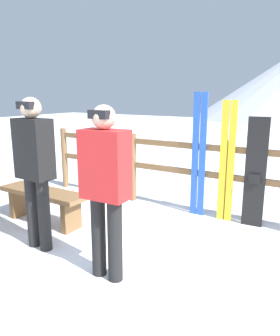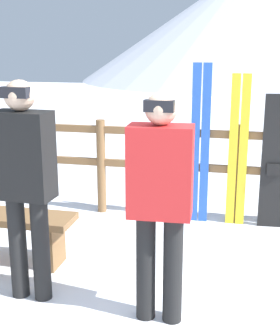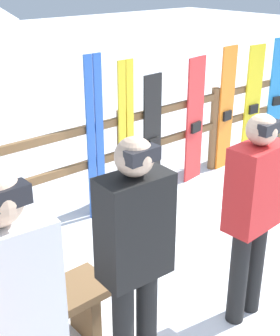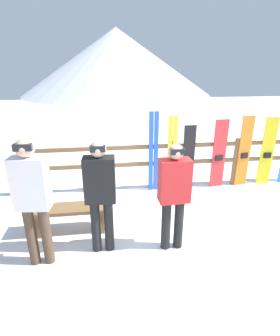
{
  "view_description": "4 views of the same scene",
  "coord_description": "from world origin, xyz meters",
  "px_view_note": "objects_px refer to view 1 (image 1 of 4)",
  "views": [
    {
      "loc": [
        1.28,
        -2.29,
        1.67
      ],
      "look_at": [
        -0.71,
        0.87,
        0.82
      ],
      "focal_mm": 35.0,
      "sensor_mm": 36.0,
      "label": 1
    },
    {
      "loc": [
        0.07,
        -2.99,
        1.86
      ],
      "look_at": [
        -0.84,
        1.03,
        0.77
      ],
      "focal_mm": 50.0,
      "sensor_mm": 36.0,
      "label": 2
    },
    {
      "loc": [
        -2.88,
        -1.76,
        2.43
      ],
      "look_at": [
        -0.46,
        1.06,
        0.82
      ],
      "focal_mm": 50.0,
      "sensor_mm": 36.0,
      "label": 3
    },
    {
      "loc": [
        -1.33,
        -3.25,
        2.49
      ],
      "look_at": [
        -0.77,
        0.95,
        0.86
      ],
      "focal_mm": 28.0,
      "sensor_mm": 36.0,
      "label": 4
    }
  ],
  "objects_px": {
    "person_black": "(35,163)",
    "ski_pair_yellow": "(227,162)",
    "bench": "(43,199)",
    "snowboard_black_stripe": "(255,173)",
    "person_red": "(105,182)",
    "ski_pair_blue": "(199,155)"
  },
  "relations": [
    {
      "from": "person_red",
      "to": "ski_pair_yellow",
      "type": "height_order",
      "value": "ski_pair_yellow"
    },
    {
      "from": "bench",
      "to": "person_black",
      "type": "bearing_deg",
      "value": -45.64
    },
    {
      "from": "ski_pair_yellow",
      "to": "bench",
      "type": "bearing_deg",
      "value": -145.44
    },
    {
      "from": "ski_pair_blue",
      "to": "snowboard_black_stripe",
      "type": "xyz_separation_m",
      "value": [
        0.76,
        -0.0,
        -0.15
      ]
    },
    {
      "from": "ski_pair_blue",
      "to": "ski_pair_yellow",
      "type": "relative_size",
      "value": 1.06
    },
    {
      "from": "bench",
      "to": "person_red",
      "type": "distance_m",
      "value": 1.72
    },
    {
      "from": "snowboard_black_stripe",
      "to": "person_red",
      "type": "bearing_deg",
      "value": -113.04
    },
    {
      "from": "bench",
      "to": "person_black",
      "type": "xyz_separation_m",
      "value": [
        0.51,
        -0.52,
        0.62
      ]
    },
    {
      "from": "person_red",
      "to": "ski_pair_yellow",
      "type": "relative_size",
      "value": 0.99
    },
    {
      "from": "bench",
      "to": "person_black",
      "type": "distance_m",
      "value": 0.96
    },
    {
      "from": "ski_pair_blue",
      "to": "ski_pair_yellow",
      "type": "xyz_separation_m",
      "value": [
        0.39,
        0.0,
        -0.05
      ]
    },
    {
      "from": "person_black",
      "to": "ski_pair_blue",
      "type": "bearing_deg",
      "value": 60.38
    },
    {
      "from": "snowboard_black_stripe",
      "to": "ski_pair_yellow",
      "type": "bearing_deg",
      "value": 179.45
    },
    {
      "from": "person_red",
      "to": "snowboard_black_stripe",
      "type": "xyz_separation_m",
      "value": [
        0.83,
        1.95,
        -0.22
      ]
    },
    {
      "from": "person_black",
      "to": "person_red",
      "type": "relative_size",
      "value": 1.04
    },
    {
      "from": "person_black",
      "to": "snowboard_black_stripe",
      "type": "distance_m",
      "value": 2.63
    },
    {
      "from": "person_red",
      "to": "ski_pair_blue",
      "type": "bearing_deg",
      "value": 87.92
    },
    {
      "from": "bench",
      "to": "snowboard_black_stripe",
      "type": "bearing_deg",
      "value": 30.08
    },
    {
      "from": "person_black",
      "to": "snowboard_black_stripe",
      "type": "relative_size",
      "value": 1.17
    },
    {
      "from": "person_black",
      "to": "ski_pair_yellow",
      "type": "relative_size",
      "value": 1.03
    },
    {
      "from": "person_black",
      "to": "snowboard_black_stripe",
      "type": "height_order",
      "value": "person_black"
    },
    {
      "from": "bench",
      "to": "ski_pair_yellow",
      "type": "distance_m",
      "value": 2.44
    }
  ]
}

